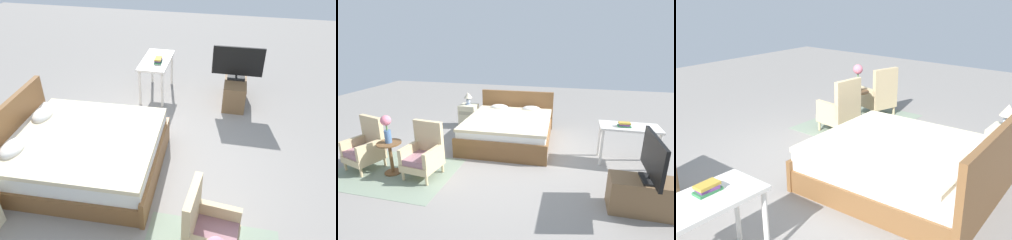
# 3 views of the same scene
# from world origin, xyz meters

# --- Properties ---
(ground_plane) EXTENTS (16.00, 16.00, 0.00)m
(ground_plane) POSITION_xyz_m (0.00, 0.00, 0.00)
(ground_plane) COLOR gray
(floor_rug) EXTENTS (2.10, 1.50, 0.01)m
(floor_rug) POSITION_xyz_m (-1.87, -0.82, 0.00)
(floor_rug) COLOR gray
(floor_rug) RESTS_ON ground_plane
(bed) EXTENTS (1.91, 2.20, 0.96)m
(bed) POSITION_xyz_m (-0.23, 1.11, 0.30)
(bed) COLOR brown
(bed) RESTS_ON ground_plane
(armchair_by_window_left) EXTENTS (0.67, 0.67, 0.92)m
(armchair_by_window_left) POSITION_xyz_m (-2.43, -0.76, 0.38)
(armchair_by_window_left) COLOR #CCB284
(armchair_by_window_left) RESTS_ON floor_rug
(armchair_by_window_right) EXTENTS (0.59, 0.59, 0.92)m
(armchair_by_window_right) POSITION_xyz_m (-1.28, -0.76, 0.38)
(armchair_by_window_right) COLOR #CCB284
(armchair_by_window_right) RESTS_ON floor_rug
(side_table) EXTENTS (0.40, 0.40, 0.58)m
(side_table) POSITION_xyz_m (-1.87, -0.85, 0.36)
(side_table) COLOR brown
(side_table) RESTS_ON ground_plane
(flower_vase) EXTENTS (0.17, 0.17, 0.48)m
(flower_vase) POSITION_xyz_m (-1.87, -0.85, 0.87)
(flower_vase) COLOR #4C709E
(flower_vase) RESTS_ON side_table
(nightstand) EXTENTS (0.44, 0.41, 0.59)m
(nightstand) POSITION_xyz_m (-1.51, 1.85, 0.29)
(nightstand) COLOR beige
(nightstand) RESTS_ON ground_plane
(table_lamp) EXTENTS (0.22, 0.22, 0.33)m
(table_lamp) POSITION_xyz_m (-1.51, 1.85, 0.80)
(table_lamp) COLOR #9EADC6
(table_lamp) RESTS_ON nightstand
(tv_stand) EXTENTS (0.96, 0.40, 0.48)m
(tv_stand) POSITION_xyz_m (2.14, -0.95, 0.24)
(tv_stand) COLOR brown
(tv_stand) RESTS_ON ground_plane
(tv_flatscreen) EXTENTS (0.20, 0.91, 0.61)m
(tv_flatscreen) POSITION_xyz_m (2.14, -0.95, 0.80)
(tv_flatscreen) COLOR black
(tv_flatscreen) RESTS_ON tv_stand
(vanity_desk) EXTENTS (1.04, 0.52, 0.73)m
(vanity_desk) POSITION_xyz_m (2.15, 0.57, 0.62)
(vanity_desk) COLOR silver
(vanity_desk) RESTS_ON ground_plane
(book_stack) EXTENTS (0.23, 0.13, 0.08)m
(book_stack) POSITION_xyz_m (2.04, 0.50, 0.77)
(book_stack) COLOR #337A47
(book_stack) RESTS_ON vanity_desk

